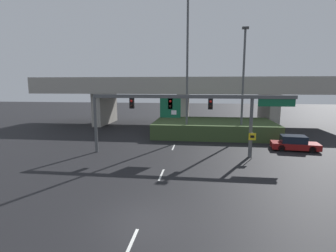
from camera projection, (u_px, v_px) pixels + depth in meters
ground_plane at (142, 219)px, 12.43m from camera, size 160.00×160.00×0.00m
lane_markings at (173, 147)px, 26.72m from camera, size 0.14×35.74×0.01m
signal_gantry at (185, 106)px, 23.14m from camera, size 17.86×0.44×5.45m
speed_limit_sign at (252, 142)px, 22.17m from camera, size 0.60×0.11×2.33m
highway_light_pole_near at (187, 56)px, 29.00m from camera, size 0.70×0.36×18.07m
highway_light_pole_far at (243, 82)px, 29.30m from camera, size 0.70×0.36×12.53m
overpass_bridge at (184, 92)px, 40.79m from camera, size 45.35×9.93×7.39m
grass_embankment at (213, 128)px, 33.24m from camera, size 14.76×8.62×1.78m
parked_sedan_near_right at (294, 143)px, 25.47m from camera, size 4.52×2.28×1.43m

